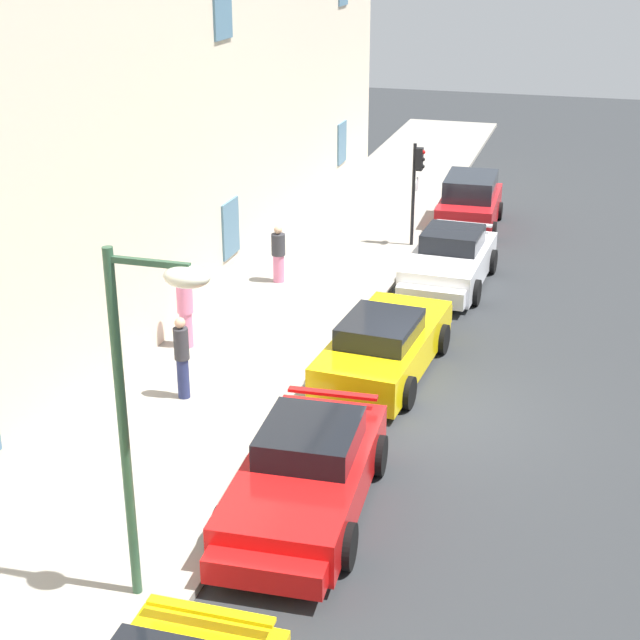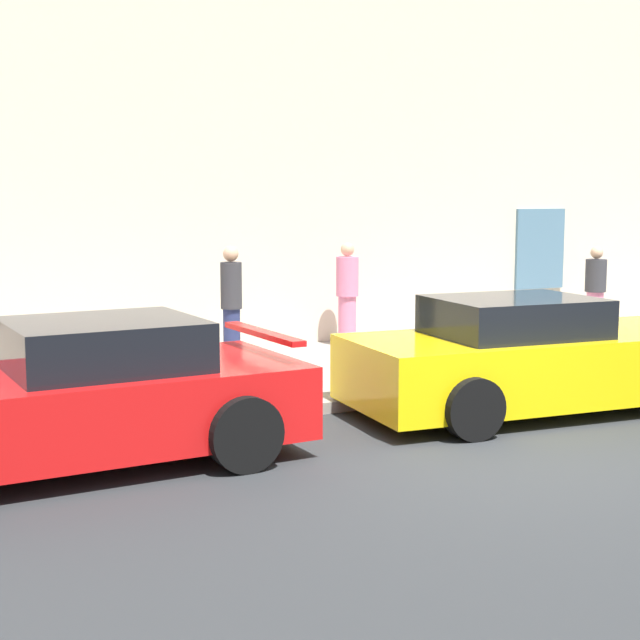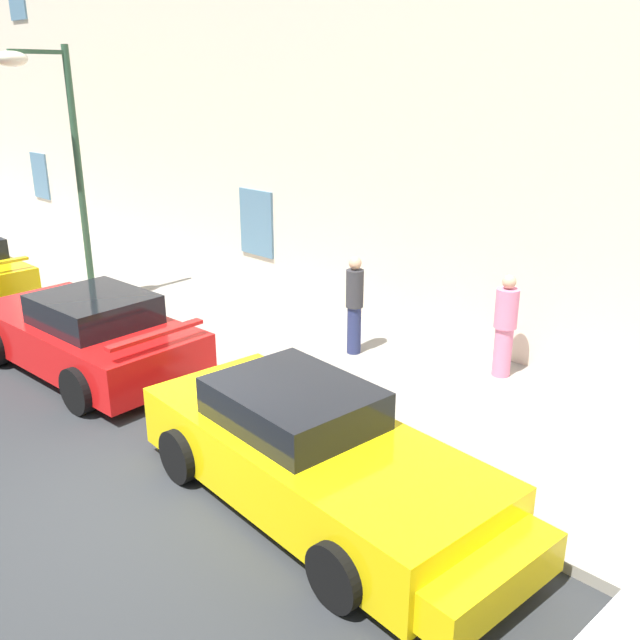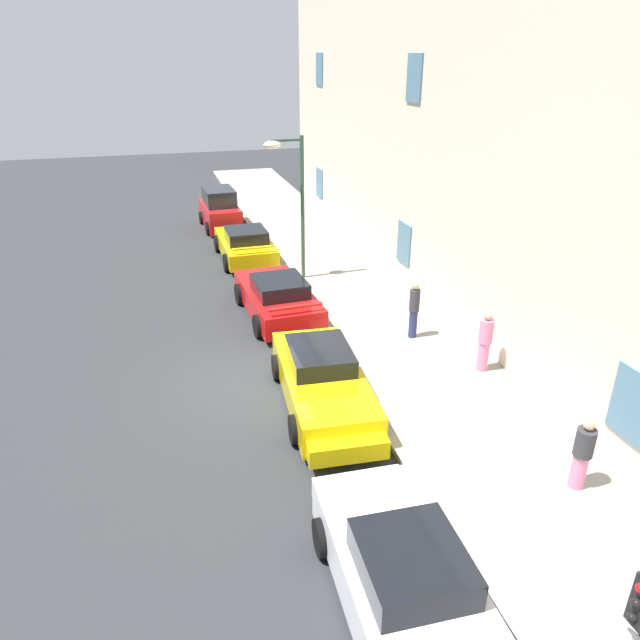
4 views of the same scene
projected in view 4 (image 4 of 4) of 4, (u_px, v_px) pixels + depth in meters
ground_plane at (257, 383)px, 15.44m from camera, size 80.00×80.00×0.00m
sidewalk at (412, 358)px, 16.53m from camera, size 60.00×4.27×0.14m
building_facade at (565, 129)px, 14.95m from camera, size 42.17×3.91×12.27m
sportscar_red_lead at (245, 244)px, 24.54m from camera, size 4.75×2.28×1.37m
sportscar_yellow_flank at (276, 296)px, 19.26m from camera, size 4.93×2.38×1.40m
sportscar_white_middle at (324, 386)px, 14.13m from camera, size 5.18×2.34×1.39m
sportscar_tail_end at (398, 567)px, 9.14m from camera, size 4.61×2.26×1.45m
hatchback_distant at (220, 210)px, 28.70m from camera, size 3.58×1.91×1.94m
traffic_light at (638, 634)px, 6.32m from camera, size 0.44×0.36×3.06m
street_lamp at (290, 182)px, 20.66m from camera, size 0.44×1.42×5.21m
pedestrian_admiring at (582, 453)px, 11.24m from camera, size 0.41×0.41×1.56m
pedestrian_strolling at (414, 309)px, 17.25m from camera, size 0.43×0.43×1.74m
pedestrian_bystander at (485, 341)px, 15.45m from camera, size 0.40×0.40×1.70m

